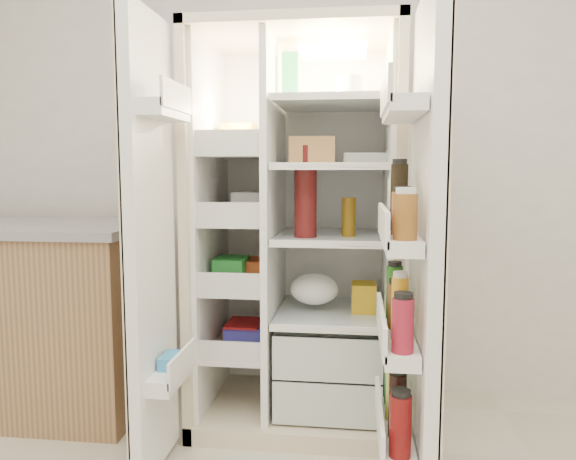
# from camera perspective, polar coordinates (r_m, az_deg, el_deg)

# --- Properties ---
(wall_back) EXTENTS (4.00, 0.02, 2.70)m
(wall_back) POSITION_cam_1_polar(r_m,az_deg,el_deg) (2.91, 4.12, 9.56)
(wall_back) COLOR white
(wall_back) RESTS_ON floor
(refrigerator) EXTENTS (0.92, 0.70, 1.80)m
(refrigerator) POSITION_cam_1_polar(r_m,az_deg,el_deg) (2.61, 1.51, -3.40)
(refrigerator) COLOR beige
(refrigerator) RESTS_ON floor
(freezer_door) EXTENTS (0.15, 0.40, 1.72)m
(freezer_door) POSITION_cam_1_polar(r_m,az_deg,el_deg) (2.12, -14.12, -1.85)
(freezer_door) COLOR white
(freezer_door) RESTS_ON floor
(fridge_door) EXTENTS (0.17, 0.58, 1.72)m
(fridge_door) POSITION_cam_1_polar(r_m,az_deg,el_deg) (1.90, 13.57, -3.55)
(fridge_door) COLOR white
(fridge_door) RESTS_ON floor
(kitchen_counter) EXTENTS (1.28, 0.68, 0.93)m
(kitchen_counter) POSITION_cam_1_polar(r_m,az_deg,el_deg) (3.04, -26.00, -8.04)
(kitchen_counter) COLOR #9F774F
(kitchen_counter) RESTS_ON floor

